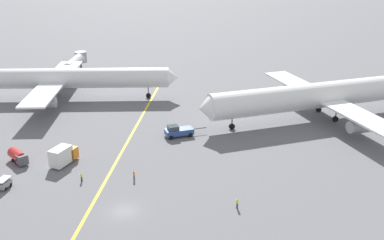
% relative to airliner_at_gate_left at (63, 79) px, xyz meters
% --- Properties ---
extents(ground_plane, '(600.00, 600.00, 0.00)m').
position_rel_airliner_at_gate_left_xyz_m(ground_plane, '(22.99, -55.23, -5.51)').
color(ground_plane, slate).
extents(taxiway_stripe, '(12.64, 119.44, 0.01)m').
position_rel_airliner_at_gate_left_xyz_m(taxiway_stripe, '(18.58, -45.23, -5.50)').
color(taxiway_stripe, yellow).
rests_on(taxiway_stripe, ground).
extents(airliner_at_gate_left, '(59.86, 42.69, 16.37)m').
position_rel_airliner_at_gate_left_xyz_m(airliner_at_gate_left, '(0.00, 0.00, 0.00)').
color(airliner_at_gate_left, silver).
rests_on(airliner_at_gate_left, ground).
extents(airliner_being_pushed, '(56.41, 48.16, 17.57)m').
position_rel_airliner_at_gate_left_xyz_m(airliner_being_pushed, '(62.83, -15.36, 0.04)').
color(airliner_being_pushed, white).
rests_on(airliner_being_pushed, ground).
extents(pushback_tug, '(9.10, 4.38, 2.85)m').
position_rel_airliner_at_gate_left_xyz_m(pushback_tug, '(30.74, -25.92, -4.30)').
color(pushback_tug, '#2D4C8C').
rests_on(pushback_tug, ground).
extents(gse_fuel_bowser_stubby, '(4.74, 4.85, 2.40)m').
position_rel_airliner_at_gate_left_xyz_m(gse_fuel_bowser_stubby, '(1.17, -38.41, -4.17)').
color(gse_fuel_bowser_stubby, red).
rests_on(gse_fuel_bowser_stubby, ground).
extents(gse_baggage_cart_near_cluster, '(2.12, 3.00, 1.71)m').
position_rel_airliner_at_gate_left_xyz_m(gse_baggage_cart_near_cluster, '(1.99, -47.94, -4.65)').
color(gse_baggage_cart_near_cluster, gray).
rests_on(gse_baggage_cart_near_cluster, ground).
extents(gse_catering_truck_tall, '(4.54, 6.31, 3.50)m').
position_rel_airliner_at_gate_left_xyz_m(gse_catering_truck_tall, '(9.71, -38.94, -3.75)').
color(gse_catering_truck_tall, orange).
rests_on(gse_catering_truck_tall, ground).
extents(ground_crew_wing_walker_right, '(0.36, 0.50, 1.75)m').
position_rel_airliner_at_gate_left_xyz_m(ground_crew_wing_walker_right, '(23.43, -45.14, -4.59)').
color(ground_crew_wing_walker_right, '#4C4C51').
rests_on(ground_crew_wing_walker_right, ground).
extents(ground_crew_ramp_agent_by_cones, '(0.36, 0.50, 1.70)m').
position_rel_airliner_at_gate_left_xyz_m(ground_crew_ramp_agent_by_cones, '(40.39, -54.57, -4.62)').
color(ground_crew_ramp_agent_by_cones, '#2D3351').
rests_on(ground_crew_ramp_agent_by_cones, ground).
extents(ground_crew_marshaller_foreground, '(0.36, 0.36, 1.63)m').
position_rel_airliner_at_gate_left_xyz_m(ground_crew_marshaller_foreground, '(14.46, -45.70, -4.66)').
color(ground_crew_marshaller_foreground, black).
rests_on(ground_crew_marshaller_foreground, ground).
extents(jet_bridge, '(4.05, 17.30, 5.64)m').
position_rel_airliner_at_gate_left_xyz_m(jet_bridge, '(-2.62, 26.39, -1.65)').
color(jet_bridge, '#B7B7BC').
rests_on(jet_bridge, ground).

